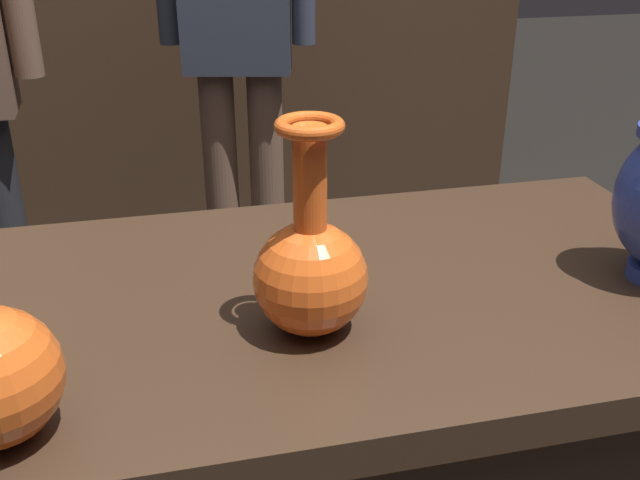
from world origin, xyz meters
name	(u,v)px	position (x,y,z in m)	size (l,w,h in m)	color
back_display_shelf	(205,104)	(0.00, 2.20, 0.49)	(2.60, 0.40, 0.99)	#422D1E
vase_centerpiece	(310,268)	(-0.05, -0.10, 0.89)	(0.14, 0.14, 0.28)	#E55B1E
visitor_center_back	(237,17)	(0.05, 1.37, 0.97)	(0.46, 0.25, 1.64)	brown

